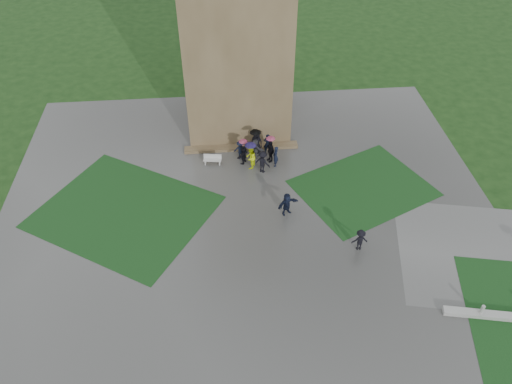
{
  "coord_description": "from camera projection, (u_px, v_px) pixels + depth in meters",
  "views": [
    {
      "loc": [
        -1.64,
        -21.54,
        23.66
      ],
      "look_at": [
        0.59,
        3.91,
        1.2
      ],
      "focal_mm": 35.0,
      "sensor_mm": 36.0,
      "label": 1
    }
  ],
  "objects": [
    {
      "name": "pedestrian_mid",
      "position": [
        287.0,
        204.0,
        33.59
      ],
      "size": [
        1.68,
        1.23,
        1.72
      ],
      "primitive_type": "imported",
      "rotation": [
        0.0,
        0.0,
        0.47
      ],
      "color": "black",
      "rests_on": "plaza"
    },
    {
      "name": "lawn_inset_right",
      "position": [
        363.0,
        188.0,
        36.13
      ],
      "size": [
        11.12,
        10.15,
        0.01
      ],
      "primitive_type": "cube",
      "rotation": [
        0.0,
        0.0,
        0.44
      ],
      "color": "black",
      "rests_on": "plaza"
    },
    {
      "name": "tower",
      "position": [
        235.0,
        16.0,
        37.13
      ],
      "size": [
        8.0,
        8.0,
        18.0
      ],
      "primitive_type": "cube",
      "color": "brown",
      "rests_on": "ground"
    },
    {
      "name": "ground",
      "position": [
        252.0,
        247.0,
        31.84
      ],
      "size": [
        120.0,
        120.0,
        0.0
      ],
      "primitive_type": "plane",
      "color": "black"
    },
    {
      "name": "pedestrian_near",
      "position": [
        360.0,
        240.0,
        31.2
      ],
      "size": [
        1.02,
        0.53,
        1.57
      ],
      "primitive_type": "imported",
      "rotation": [
        0.0,
        0.0,
        3.15
      ],
      "color": "black",
      "rests_on": "plaza"
    },
    {
      "name": "bench",
      "position": [
        212.0,
        159.0,
        38.02
      ],
      "size": [
        1.42,
        0.61,
        0.8
      ],
      "rotation": [
        0.0,
        0.0,
        -0.14
      ],
      "color": "#B7B6B2",
      "rests_on": "plaza"
    },
    {
      "name": "lawn_inset_left",
      "position": [
        124.0,
        212.0,
        34.26
      ],
      "size": [
        14.1,
        13.46,
        0.01
      ],
      "primitive_type": "cube",
      "rotation": [
        0.0,
        0.0,
        -0.56
      ],
      "color": "black",
      "rests_on": "plaza"
    },
    {
      "name": "visitor_cluster",
      "position": [
        256.0,
        150.0,
        37.85
      ],
      "size": [
        3.41,
        3.62,
        2.46
      ],
      "color": "black",
      "rests_on": "plaza"
    },
    {
      "name": "plaza",
      "position": [
        250.0,
        225.0,
        33.33
      ],
      "size": [
        34.0,
        34.0,
        0.02
      ],
      "primitive_type": "cube",
      "color": "#393937",
      "rests_on": "ground"
    },
    {
      "name": "tower_plinth",
      "position": [
        241.0,
        147.0,
        39.69
      ],
      "size": [
        9.0,
        0.8,
        0.22
      ],
      "primitive_type": "cube",
      "color": "brown",
      "rests_on": "plaza"
    }
  ]
}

